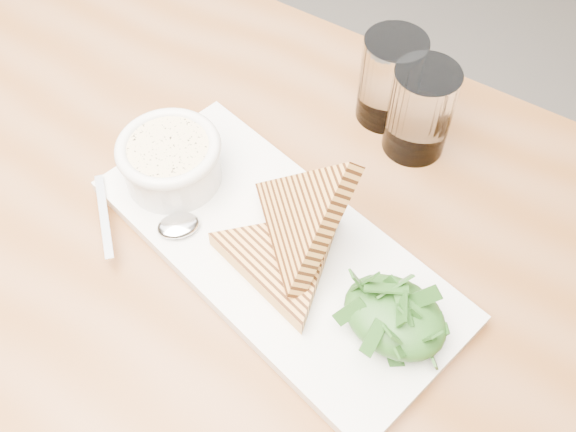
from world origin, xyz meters
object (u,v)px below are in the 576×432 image
Objects in this scene: soup_bowl at (172,165)px; glass_far at (391,79)px; table_top at (230,239)px; platter at (277,249)px; glass_near at (420,111)px.

glass_far is (0.13, 0.26, 0.02)m from soup_bowl.
platter is at bearing 9.40° from table_top.
platter is at bearing -83.69° from glass_far.
glass_near reaches higher than platter.
soup_bowl is at bearing -116.05° from glass_far.
soup_bowl is 0.29m from glass_far.
table_top is 0.28m from glass_far.
platter is 3.63× the size of glass_far.
glass_far is (0.03, 0.27, 0.08)m from table_top.
glass_near is (0.03, 0.23, 0.05)m from platter.
glass_near is at bearing 51.95° from soup_bowl.
glass_near is at bearing -22.11° from glass_far.
platter is (0.06, 0.01, 0.03)m from table_top.
table_top is 2.67× the size of platter.
table_top is 9.70× the size of glass_near.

